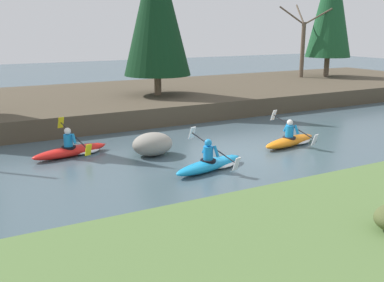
{
  "coord_description": "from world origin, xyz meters",
  "views": [
    {
      "loc": [
        -8.68,
        -12.38,
        4.32
      ],
      "look_at": [
        -1.66,
        0.59,
        0.55
      ],
      "focal_mm": 42.0,
      "sensor_mm": 36.0,
      "label": 1
    }
  ],
  "objects_px": {
    "kayaker_lead": "(292,140)",
    "kayaker_trailing": "(73,150)",
    "boulder_midstream": "(153,144)",
    "kayaker_middle": "(212,163)"
  },
  "relations": [
    {
      "from": "kayaker_lead",
      "to": "kayaker_trailing",
      "type": "relative_size",
      "value": 1.0
    },
    {
      "from": "kayaker_lead",
      "to": "kayaker_middle",
      "type": "xyz_separation_m",
      "value": [
        -4.15,
        -1.11,
        0.0
      ]
    },
    {
      "from": "kayaker_trailing",
      "to": "boulder_midstream",
      "type": "distance_m",
      "value": 2.74
    },
    {
      "from": "kayaker_lead",
      "to": "kayaker_middle",
      "type": "distance_m",
      "value": 4.29
    },
    {
      "from": "kayaker_trailing",
      "to": "boulder_midstream",
      "type": "height_order",
      "value": "kayaker_trailing"
    },
    {
      "from": "boulder_midstream",
      "to": "kayaker_middle",
      "type": "bearing_deg",
      "value": -66.99
    },
    {
      "from": "kayaker_lead",
      "to": "boulder_midstream",
      "type": "xyz_separation_m",
      "value": [
        -5.13,
        1.21,
        0.2
      ]
    },
    {
      "from": "kayaker_lead",
      "to": "kayaker_trailing",
      "type": "height_order",
      "value": "same"
    },
    {
      "from": "kayaker_middle",
      "to": "boulder_midstream",
      "type": "height_order",
      "value": "kayaker_middle"
    },
    {
      "from": "kayaker_middle",
      "to": "kayaker_trailing",
      "type": "height_order",
      "value": "same"
    }
  ]
}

